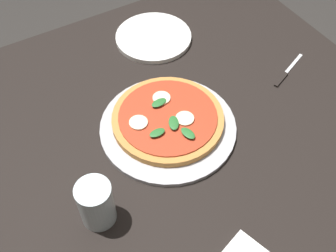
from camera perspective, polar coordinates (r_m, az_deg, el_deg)
The scene contains 7 objects.
ground_plane at distance 1.69m, azimuth 1.69°, elevation -15.61°, with size 6.00×6.00×0.00m, color #2D2B28.
dining_table at distance 1.14m, azimuth 2.43°, elevation -2.95°, with size 1.11×1.08×0.73m.
serving_tray at distance 1.05m, azimuth -0.00°, elevation -0.14°, with size 0.34×0.34×0.01m, color #B2B2B7.
pizza at distance 1.04m, azimuth -0.04°, elevation 1.06°, with size 0.28×0.28×0.03m.
plate_white at distance 1.30m, azimuth -2.01°, elevation 12.16°, with size 0.23×0.23×0.01m, color white.
knife at distance 1.23m, azimuth 15.86°, elevation 6.97°, with size 0.16×0.07×0.01m.
glass_cup at distance 0.88m, azimuth -9.89°, elevation -10.49°, with size 0.08×0.08×0.11m, color silver.
Camera 1 is at (0.38, 0.55, 1.56)m, focal length 44.17 mm.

